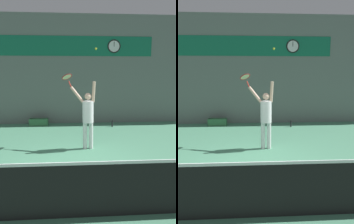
{
  "view_description": "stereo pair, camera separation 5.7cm",
  "coord_description": "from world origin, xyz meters",
  "views": [
    {
      "loc": [
        0.03,
        -4.65,
        2.3
      ],
      "look_at": [
        0.49,
        1.93,
        1.17
      ],
      "focal_mm": 35.0,
      "sensor_mm": 36.0,
      "label": 1
    },
    {
      "loc": [
        0.09,
        -4.65,
        2.3
      ],
      "look_at": [
        0.49,
        1.93,
        1.17
      ],
      "focal_mm": 35.0,
      "sensor_mm": 36.0,
      "label": 2
    }
  ],
  "objects": [
    {
      "name": "sponsor_banner",
      "position": [
        0.0,
        5.64,
        3.58
      ],
      "size": [
        7.43,
        0.02,
        0.88
      ],
      "color": "#146B4C"
    },
    {
      "name": "equipment_bag",
      "position": [
        -1.53,
        5.21,
        0.16
      ],
      "size": [
        0.83,
        0.35,
        0.32
      ],
      "color": "#33663F",
      "rests_on": "ground_plane"
    },
    {
      "name": "scoreboard_clock",
      "position": [
        1.95,
        5.62,
        3.58
      ],
      "size": [
        0.61,
        0.06,
        0.61
      ],
      "color": "white"
    },
    {
      "name": "tennis_racket",
      "position": [
        -0.14,
        2.37,
        2.21
      ],
      "size": [
        0.45,
        0.44,
        0.43
      ],
      "color": "red"
    },
    {
      "name": "ground_plane",
      "position": [
        0.0,
        0.0,
        0.0
      ],
      "size": [
        18.0,
        18.0,
        0.0
      ],
      "primitive_type": "plane",
      "color": "#4C8C6B"
    },
    {
      "name": "back_wall",
      "position": [
        0.0,
        5.7,
        2.5
      ],
      "size": [
        18.0,
        0.1,
        5.0
      ],
      "color": "slate",
      "rests_on": "ground_plane"
    },
    {
      "name": "tennis_ball",
      "position": [
        0.71,
        1.85,
        3.04
      ],
      "size": [
        0.07,
        0.07,
        0.07
      ],
      "color": "#CCDB2D"
    },
    {
      "name": "water_bottle",
      "position": [
        1.78,
        4.76,
        0.13
      ],
      "size": [
        0.07,
        0.07,
        0.29
      ],
      "color": "#262628",
      "rests_on": "ground_plane"
    },
    {
      "name": "tennis_player",
      "position": [
        0.48,
        1.93,
        1.08
      ],
      "size": [
        0.8,
        0.51,
        2.1
      ],
      "color": "white",
      "rests_on": "ground_plane"
    },
    {
      "name": "court_net",
      "position": [
        0.0,
        -1.43,
        0.5
      ],
      "size": [
        6.54,
        0.07,
        1.06
      ],
      "color": "#333333",
      "rests_on": "ground_plane"
    }
  ]
}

